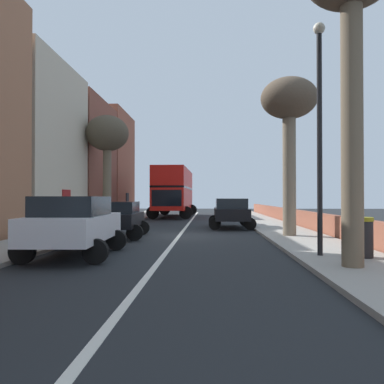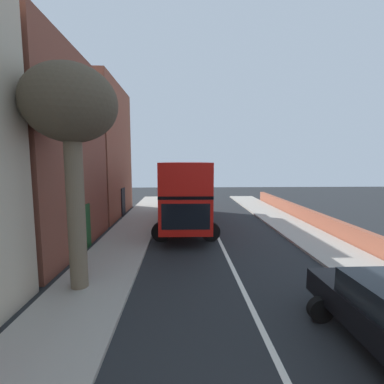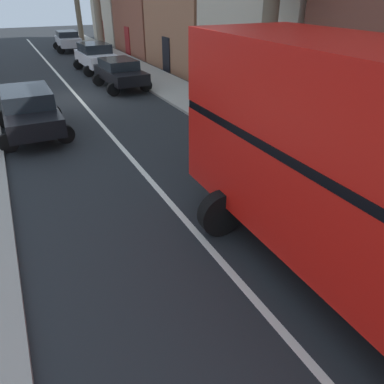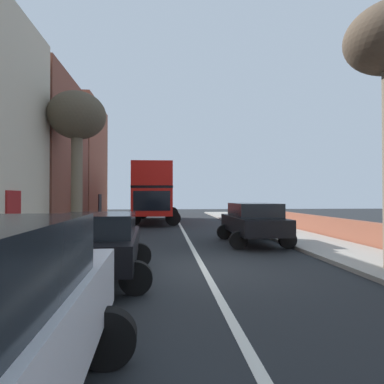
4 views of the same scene
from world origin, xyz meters
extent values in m
plane|color=black|center=(0.00, 0.00, 0.00)|extent=(84.00, 84.00, 0.00)
cube|color=silver|center=(0.00, 0.00, 0.00)|extent=(0.16, 54.00, 0.01)
cube|color=#9E998E|center=(-4.90, 0.00, 0.06)|extent=(2.60, 60.00, 0.12)
cube|color=maroon|center=(-6.47, 4.00, 1.05)|extent=(0.08, 1.10, 2.10)
cube|color=brown|center=(-8.50, 12.00, 4.47)|extent=(4.00, 7.68, 8.95)
cube|color=#194C23|center=(-6.47, 12.00, 1.05)|extent=(0.08, 1.10, 2.10)
cube|color=brown|center=(-8.50, 20.00, 4.86)|extent=(4.00, 7.68, 9.72)
cube|color=black|center=(-6.47, 20.00, 1.05)|extent=(0.08, 1.10, 2.10)
cube|color=red|center=(-1.70, 16.60, 1.55)|extent=(2.67, 10.46, 1.70)
cube|color=black|center=(-1.70, 16.60, 2.48)|extent=(2.69, 10.36, 0.16)
cube|color=red|center=(-1.70, 16.60, 3.31)|extent=(2.67, 10.46, 1.50)
cube|color=black|center=(-1.79, 11.41, 1.64)|extent=(2.20, 0.10, 1.19)
cylinder|color=black|center=(-0.48, 13.04, 0.50)|extent=(1.00, 0.32, 1.00)
cylinder|color=black|center=(-3.04, 13.08, 0.50)|extent=(1.00, 0.32, 1.00)
cylinder|color=black|center=(-0.36, 20.12, 0.50)|extent=(1.00, 0.32, 1.00)
cylinder|color=black|center=(-2.92, 20.17, 0.50)|extent=(1.00, 0.32, 1.00)
cylinder|color=black|center=(-1.63, -4.75, 0.32)|extent=(0.65, 0.24, 0.64)
cube|color=black|center=(-2.50, -0.85, 0.76)|extent=(1.91, 4.08, 0.55)
cube|color=black|center=(-2.49, -1.05, 1.27)|extent=(1.69, 2.28, 0.47)
cylinder|color=black|center=(-3.44, 0.34, 0.32)|extent=(0.65, 0.25, 0.64)
cylinder|color=black|center=(-1.68, 0.43, 0.32)|extent=(0.65, 0.25, 0.64)
cylinder|color=black|center=(-3.32, -2.14, 0.32)|extent=(0.65, 0.25, 0.64)
cylinder|color=black|center=(-1.56, -2.05, 0.32)|extent=(0.65, 0.25, 0.64)
cube|color=black|center=(2.50, 4.57, 0.78)|extent=(1.77, 4.48, 0.60)
cube|color=black|center=(2.50, 4.35, 1.35)|extent=(1.63, 2.47, 0.54)
cylinder|color=black|center=(1.59, 5.96, 0.32)|extent=(0.64, 0.22, 0.64)
cylinder|color=black|center=(3.40, 5.96, 0.32)|extent=(0.64, 0.22, 0.64)
cylinder|color=black|center=(1.60, 3.18, 0.32)|extent=(0.64, 0.22, 0.64)
cylinder|color=black|center=(3.41, 3.18, 0.32)|extent=(0.64, 0.22, 0.64)
cylinder|color=brown|center=(-5.25, 7.91, 2.70)|extent=(0.54, 0.54, 5.15)
ellipsoid|color=#4C4233|center=(-5.25, 7.91, 5.82)|extent=(2.74, 2.74, 2.29)
camera|label=1|loc=(1.32, -17.18, 1.68)|focal=36.94mm
camera|label=2|loc=(-1.95, -0.34, 4.11)|focal=24.82mm
camera|label=3|loc=(3.04, 18.70, 4.72)|focal=34.18mm
camera|label=4|loc=(-1.01, -8.47, 1.87)|focal=31.03mm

